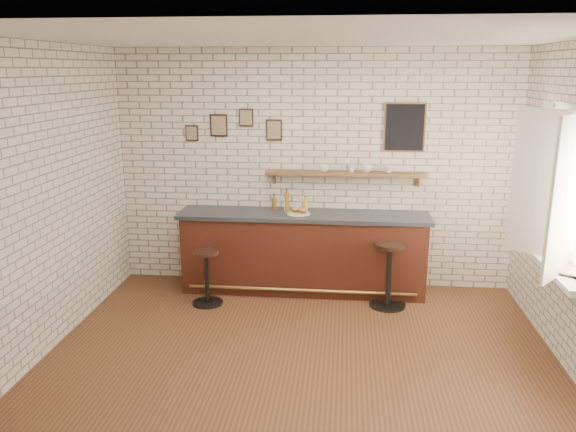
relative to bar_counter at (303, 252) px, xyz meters
name	(u,v)px	position (x,y,z in m)	size (l,w,h in m)	color
ground	(300,355)	(0.10, -1.70, -0.51)	(5.00, 5.00, 0.00)	brown
bar_counter	(303,252)	(0.00, 0.00, 0.00)	(3.10, 0.65, 1.01)	#421A11
sandwich_plate	(299,213)	(-0.06, -0.04, 0.51)	(0.28, 0.28, 0.01)	white
ciabatta_sandwich	(299,210)	(-0.05, -0.04, 0.55)	(0.22, 0.16, 0.07)	tan
potato_chips	(298,213)	(-0.07, -0.04, 0.52)	(0.28, 0.18, 0.00)	#E4A850
bitters_bottle_brown	(274,203)	(-0.39, 0.15, 0.59)	(0.06, 0.06, 0.20)	brown
bitters_bottle_white	(286,203)	(-0.23, 0.15, 0.60)	(0.06, 0.06, 0.23)	silver
bitters_bottle_amber	(287,201)	(-0.22, 0.15, 0.62)	(0.07, 0.07, 0.27)	#945B17
condiment_bottle_yellow	(305,204)	(0.01, 0.15, 0.58)	(0.06, 0.06, 0.19)	gold
bar_stool_left	(207,276)	(-1.11, -0.55, -0.15)	(0.37, 0.37, 0.66)	black
bar_stool_right	(389,273)	(1.04, -0.40, -0.09)	(0.43, 0.43, 0.78)	black
wall_shelf	(345,174)	(0.50, 0.20, 0.97)	(2.00, 0.18, 0.18)	brown
shelf_cup_a	(324,168)	(0.24, 0.20, 1.04)	(0.11, 0.11, 0.09)	white
shelf_cup_b	(352,169)	(0.58, 0.20, 1.04)	(0.10, 0.10, 0.09)	white
shelf_cup_c	(367,168)	(0.76, 0.20, 1.04)	(0.13, 0.13, 0.10)	white
shelf_cup_d	(389,169)	(1.03, 0.20, 1.04)	(0.10, 0.10, 0.09)	white
back_wall_decor	(333,127)	(0.33, 0.28, 1.54)	(2.96, 0.02, 0.56)	black
window_sill	(553,267)	(2.50, -1.40, 0.39)	(0.20, 1.35, 0.06)	white
casement_window	(558,191)	(2.46, -1.40, 1.14)	(0.40, 1.30, 1.56)	white
book_lower	(558,270)	(2.48, -1.57, 0.43)	(0.15, 0.21, 0.02)	tan
book_upper	(559,269)	(2.48, -1.60, 0.45)	(0.17, 0.24, 0.02)	tan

